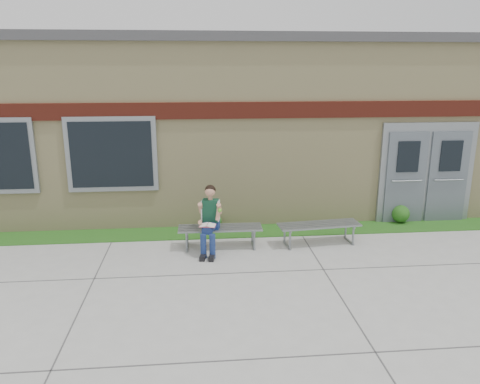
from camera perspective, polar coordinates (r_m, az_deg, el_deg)
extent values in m
plane|color=#9E9E99|center=(7.93, 4.00, -11.20)|extent=(80.00, 80.00, 0.00)
cube|color=#195015|center=(10.30, 1.69, -4.76)|extent=(16.00, 0.80, 0.02)
cube|color=beige|center=(13.15, -0.05, 8.54)|extent=(16.00, 6.00, 4.00)
cube|color=#3F3F42|center=(13.08, -0.06, 17.72)|extent=(16.20, 6.20, 0.20)
cube|color=maroon|center=(10.09, 1.54, 9.94)|extent=(16.00, 0.06, 0.35)
cube|color=gray|center=(10.29, -15.36, 4.45)|extent=(1.90, 0.08, 1.60)
cube|color=black|center=(10.25, -15.40, 4.41)|extent=(1.70, 0.04, 1.40)
cube|color=gray|center=(11.49, 21.74, 2.18)|extent=(2.20, 0.08, 2.30)
cube|color=#565E67|center=(11.25, 19.53, 1.61)|extent=(0.92, 0.06, 2.10)
cube|color=#565E67|center=(11.70, 23.98, 1.66)|extent=(0.92, 0.06, 2.10)
cube|color=gray|center=(9.28, -2.43, -4.39)|extent=(1.66, 0.48, 0.03)
cube|color=gray|center=(9.36, -6.48, -5.79)|extent=(0.05, 0.46, 0.38)
cube|color=gray|center=(9.42, 1.63, -5.55)|extent=(0.05, 0.46, 0.38)
cube|color=gray|center=(9.58, 9.63, -3.94)|extent=(1.70, 0.63, 0.03)
cube|color=gray|center=(9.52, 5.67, -5.39)|extent=(0.09, 0.46, 0.38)
cube|color=gray|center=(9.85, 13.33, -5.02)|extent=(0.09, 0.46, 0.38)
cube|color=navy|center=(9.20, -3.56, -3.97)|extent=(0.36, 0.29, 0.15)
cube|color=#0E3524|center=(9.09, -3.61, -2.25)|extent=(0.34, 0.25, 0.44)
sphere|color=tan|center=(8.98, -3.66, 0.06)|extent=(0.24, 0.24, 0.20)
sphere|color=black|center=(8.99, -3.64, 0.21)|extent=(0.25, 0.25, 0.21)
cylinder|color=navy|center=(8.98, -4.37, -4.35)|extent=(0.22, 0.42, 0.14)
cylinder|color=navy|center=(8.95, -3.29, -4.39)|extent=(0.22, 0.42, 0.14)
cylinder|color=navy|center=(8.87, -4.48, -6.59)|extent=(0.11, 0.11, 0.48)
cylinder|color=navy|center=(8.84, -3.38, -6.64)|extent=(0.11, 0.11, 0.48)
cube|color=black|center=(8.88, -4.53, -7.89)|extent=(0.14, 0.26, 0.10)
cube|color=black|center=(8.85, -3.43, -7.95)|extent=(0.14, 0.26, 0.10)
cylinder|color=tan|center=(9.05, -4.81, -1.97)|extent=(0.13, 0.23, 0.25)
cylinder|color=tan|center=(8.99, -2.54, -2.04)|extent=(0.13, 0.23, 0.25)
cube|color=white|center=(8.83, -3.97, -4.03)|extent=(0.33, 0.26, 0.01)
cube|color=#C4495F|center=(8.83, -3.97, -4.10)|extent=(0.33, 0.27, 0.01)
sphere|color=#69B730|center=(8.86, -2.49, -2.25)|extent=(0.08, 0.08, 0.08)
sphere|color=#195015|center=(10.41, -3.14, -3.55)|extent=(0.32, 0.32, 0.32)
sphere|color=#195015|center=(11.38, 18.99, -2.53)|extent=(0.40, 0.40, 0.40)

